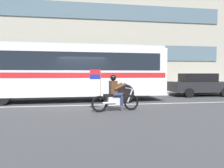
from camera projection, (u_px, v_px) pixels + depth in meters
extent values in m
plane|color=#3D3D3F|center=(83.00, 104.00, 10.70)|extent=(60.00, 60.00, 0.00)
cube|color=#B7B2A8|center=(83.00, 93.00, 15.73)|extent=(28.00, 3.80, 0.15)
cube|color=silver|center=(83.00, 105.00, 10.10)|extent=(26.60, 0.14, 0.01)
cube|color=gray|center=(82.00, 35.00, 17.76)|extent=(28.00, 0.80, 10.16)
cube|color=#4C606B|center=(82.00, 52.00, 17.40)|extent=(25.76, 0.10, 1.40)
cube|color=#4C606B|center=(82.00, 10.00, 17.22)|extent=(25.76, 0.10, 1.40)
cube|color=silver|center=(70.00, 72.00, 11.69)|extent=(11.06, 2.83, 2.70)
cube|color=black|center=(70.00, 62.00, 11.66)|extent=(10.18, 2.85, 0.96)
cube|color=red|center=(70.00, 75.00, 11.70)|extent=(10.84, 2.86, 0.28)
cube|color=#ADB1BA|center=(70.00, 48.00, 11.62)|extent=(10.84, 2.70, 0.16)
cylinder|color=black|center=(0.00, 95.00, 10.08)|extent=(1.04, 0.30, 1.04)
cylinder|color=black|center=(124.00, 93.00, 11.03)|extent=(1.04, 0.30, 1.04)
torus|color=black|center=(131.00, 102.00, 8.74)|extent=(0.70, 0.21, 0.69)
torus|color=black|center=(99.00, 104.00, 8.28)|extent=(0.70, 0.21, 0.69)
cube|color=silver|center=(115.00, 101.00, 8.49)|extent=(0.68, 0.39, 0.36)
ellipsoid|color=black|center=(120.00, 94.00, 8.55)|extent=(0.52, 0.36, 0.24)
cube|color=black|center=(110.00, 95.00, 8.41)|extent=(0.60, 0.36, 0.12)
cylinder|color=silver|center=(130.00, 96.00, 8.71)|extent=(0.28, 0.10, 0.58)
cylinder|color=silver|center=(128.00, 88.00, 8.67)|extent=(0.15, 0.64, 0.04)
cylinder|color=silver|center=(109.00, 103.00, 8.24)|extent=(0.56, 0.19, 0.09)
cube|color=#4C2D19|center=(113.00, 87.00, 8.44)|extent=(0.34, 0.40, 0.56)
sphere|color=black|center=(113.00, 78.00, 8.42)|extent=(0.26, 0.26, 0.26)
cylinder|color=#232D4C|center=(115.00, 94.00, 8.67)|extent=(0.44, 0.22, 0.15)
cylinder|color=#232D4C|center=(119.00, 99.00, 8.74)|extent=(0.13, 0.13, 0.46)
cylinder|color=#232D4C|center=(118.00, 95.00, 8.33)|extent=(0.44, 0.22, 0.15)
cylinder|color=#232D4C|center=(122.00, 100.00, 8.40)|extent=(0.13, 0.13, 0.46)
cylinder|color=#4C2D19|center=(117.00, 86.00, 8.70)|extent=(0.53, 0.20, 0.32)
cylinder|color=#4C2D19|center=(120.00, 87.00, 8.32)|extent=(0.53, 0.20, 0.32)
cylinder|color=olive|center=(101.00, 85.00, 8.25)|extent=(0.02, 0.02, 1.25)
cube|color=red|center=(95.00, 72.00, 8.15)|extent=(0.44, 0.10, 0.20)
cube|color=navy|center=(95.00, 77.00, 8.16)|extent=(0.44, 0.10, 0.20)
cube|color=black|center=(200.00, 87.00, 14.48)|extent=(4.34, 1.91, 0.72)
cube|color=black|center=(197.00, 78.00, 14.42)|extent=(2.27, 1.64, 0.60)
cylinder|color=black|center=(189.00, 93.00, 13.46)|extent=(0.64, 0.22, 0.64)
cylinder|color=red|center=(5.00, 91.00, 13.82)|extent=(0.22, 0.22, 0.58)
sphere|color=red|center=(5.00, 85.00, 13.80)|extent=(0.20, 0.20, 0.20)
cylinder|color=red|center=(4.00, 90.00, 13.68)|extent=(0.09, 0.10, 0.09)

